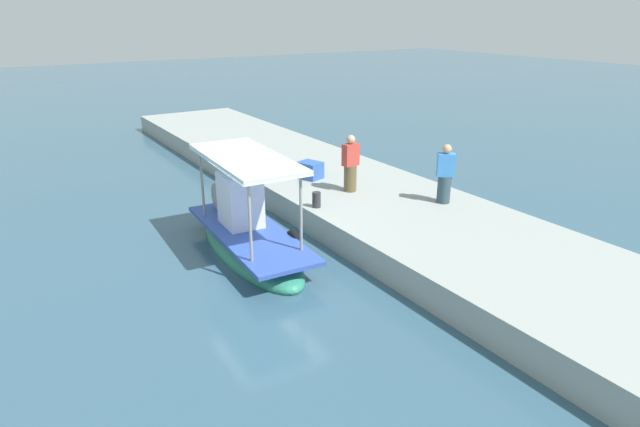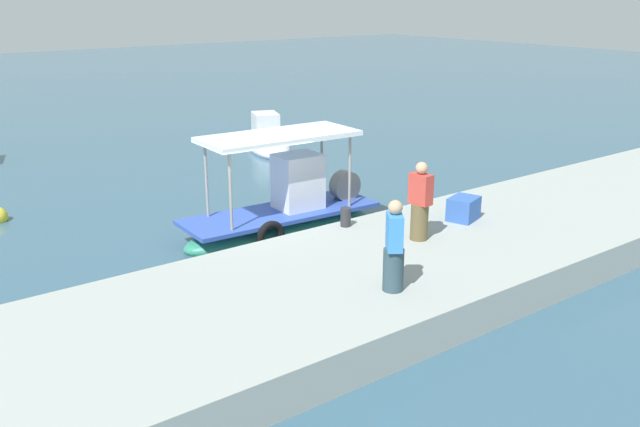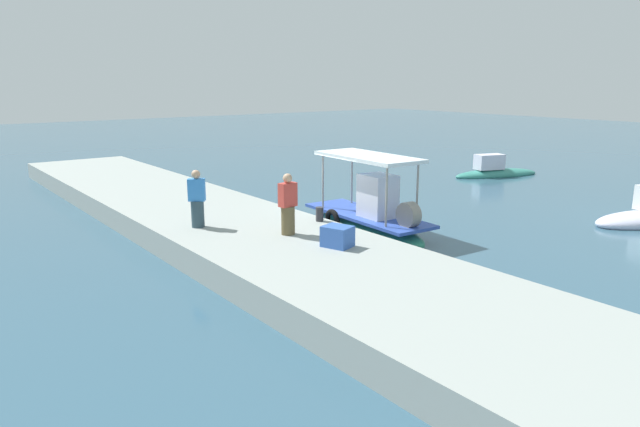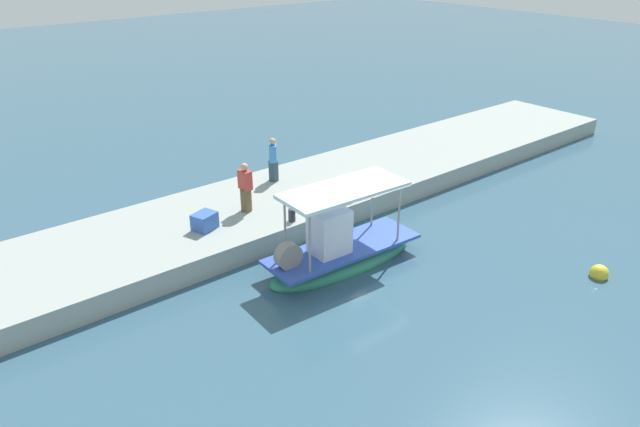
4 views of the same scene
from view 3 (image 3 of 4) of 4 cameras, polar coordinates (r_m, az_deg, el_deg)
ground_plane at (r=20.23m, az=2.88°, el=-1.30°), size 120.00×120.00×0.00m
dock_quay at (r=17.79m, az=-7.67°, el=-2.17°), size 36.00×4.88×0.75m
main_fishing_boat at (r=19.45m, az=4.81°, el=-0.48°), size 5.37×1.93×2.93m
fisherman_near_bollard at (r=17.37m, az=-11.96°, el=1.18°), size 0.53×0.54×1.70m
fisherman_by_crate at (r=16.20m, az=-3.17°, el=0.64°), size 0.41×0.51×1.73m
mooring_bollard at (r=17.82m, az=-0.04°, el=-0.06°), size 0.24×0.24×0.44m
cargo_crate at (r=15.10m, az=1.73°, el=-2.26°), size 0.88×0.78×0.55m
marker_buoy at (r=27.18m, az=5.53°, el=2.60°), size 0.56×0.56×0.56m
moored_boat_mid at (r=32.16m, az=16.79°, el=3.88°), size 2.73×5.04×1.42m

